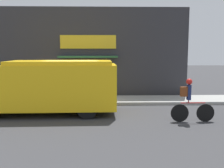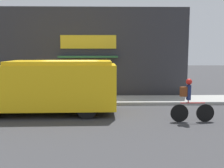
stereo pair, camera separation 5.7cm
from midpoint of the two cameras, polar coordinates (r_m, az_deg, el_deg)
ground_plane at (r=13.04m, az=-8.35°, el=-4.72°), size 70.00×70.00×0.00m
sidewalk at (r=14.02m, az=-7.86°, el=-3.54°), size 28.00×2.05×0.15m
storefront at (r=15.21m, az=-7.35°, el=6.76°), size 12.75×0.76×5.13m
school_bus at (r=11.40m, az=-13.09°, el=-0.56°), size 6.22×2.61×2.27m
cyclist at (r=10.31m, az=16.71°, el=-3.53°), size 1.67×0.23×1.66m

